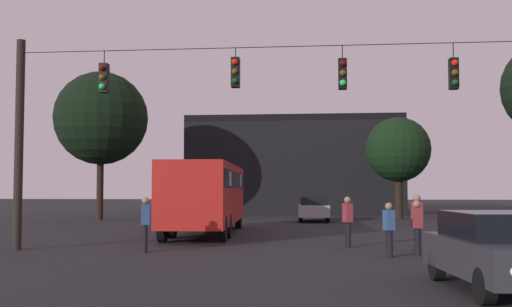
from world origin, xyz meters
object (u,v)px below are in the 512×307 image
object	(u,v)px
car_far_left	(314,208)
pedestrian_crossing_center	(417,218)
car_near_right	(498,250)
pedestrian_near_bus	(417,224)
pedestrian_trailing	(389,227)
tree_behind_building	(101,118)
city_bus	(207,191)
pedestrian_crossing_right	(348,218)
tree_right_far	(398,150)
pedestrian_crossing_left	(145,221)

from	to	relation	value
car_far_left	pedestrian_crossing_center	bearing A→B (deg)	-78.61
car_near_right	pedestrian_near_bus	xyz separation A→B (m)	(-0.55, 6.41, 0.12)
pedestrian_crossing_center	pedestrian_trailing	xyz separation A→B (m)	(-1.13, -2.12, -0.14)
pedestrian_near_bus	tree_behind_building	distance (m)	26.33
city_bus	pedestrian_crossing_right	size ratio (longest dim) A/B	6.52
city_bus	pedestrian_crossing_center	world-z (taller)	city_bus
car_near_right	car_far_left	world-z (taller)	same
city_bus	tree_right_far	world-z (taller)	tree_right_far
car_far_left	pedestrian_crossing_center	distance (m)	17.52
city_bus	pedestrian_near_bus	xyz separation A→B (m)	(7.78, -7.80, -0.95)
pedestrian_crossing_center	pedestrian_crossing_right	bearing A→B (deg)	158.32
city_bus	pedestrian_crossing_center	distance (m)	10.24
tree_behind_building	pedestrian_crossing_left	bearing A→B (deg)	-66.28
pedestrian_crossing_left	pedestrian_crossing_right	bearing A→B (deg)	19.56
car_near_right	pedestrian_crossing_center	xyz separation A→B (m)	(-0.31, 7.90, 0.23)
tree_right_far	car_far_left	bearing A→B (deg)	-147.30
pedestrian_crossing_left	pedestrian_trailing	size ratio (longest dim) A/B	1.09
pedestrian_crossing_left	pedestrian_trailing	bearing A→B (deg)	-5.54
pedestrian_crossing_right	pedestrian_near_bus	size ratio (longest dim) A/B	1.05
car_near_right	pedestrian_near_bus	bearing A→B (deg)	94.93
pedestrian_crossing_right	city_bus	bearing A→B (deg)	137.02
city_bus	pedestrian_crossing_left	distance (m)	7.78
pedestrian_crossing_left	tree_right_far	size ratio (longest dim) A/B	0.26
city_bus	pedestrian_near_bus	bearing A→B (deg)	-45.07
car_near_right	pedestrian_crossing_center	distance (m)	7.90
pedestrian_crossing_center	pedestrian_crossing_right	distance (m)	2.34
pedestrian_crossing_left	pedestrian_near_bus	distance (m)	8.31
city_bus	pedestrian_crossing_left	world-z (taller)	city_bus
car_far_left	tree_right_far	distance (m)	7.48
pedestrian_crossing_left	pedestrian_trailing	world-z (taller)	pedestrian_crossing_left
pedestrian_crossing_right	tree_behind_building	xyz separation A→B (m)	(-14.88, 17.12, 5.51)
car_near_right	pedestrian_crossing_left	distance (m)	10.99
pedestrian_near_bus	pedestrian_trailing	world-z (taller)	pedestrian_near_bus
car_near_right	tree_behind_building	distance (m)	31.68
pedestrian_crossing_center	pedestrian_near_bus	size ratio (longest dim) A/B	1.10
city_bus	pedestrian_crossing_right	xyz separation A→B (m)	(5.84, -5.44, -0.90)
pedestrian_crossing_center	city_bus	bearing A→B (deg)	141.81
pedestrian_crossing_center	pedestrian_trailing	distance (m)	2.40
pedestrian_trailing	pedestrian_crossing_center	bearing A→B (deg)	61.93
car_far_left	pedestrian_crossing_right	world-z (taller)	pedestrian_crossing_right
car_far_left	car_near_right	bearing A→B (deg)	-81.44
pedestrian_crossing_left	tree_behind_building	xyz separation A→B (m)	(-8.52, 19.38, 5.50)
tree_right_far	pedestrian_crossing_left	bearing A→B (deg)	-115.54
car_near_right	pedestrian_crossing_center	world-z (taller)	pedestrian_crossing_center
car_near_right	car_far_left	bearing A→B (deg)	98.56
pedestrian_crossing_center	pedestrian_near_bus	bearing A→B (deg)	-99.15
pedestrian_crossing_center	tree_right_far	world-z (taller)	tree_right_far
city_bus	pedestrian_near_bus	distance (m)	11.06
tree_behind_building	tree_right_far	bearing A→B (deg)	8.07
pedestrian_crossing_left	tree_right_far	world-z (taller)	tree_right_far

